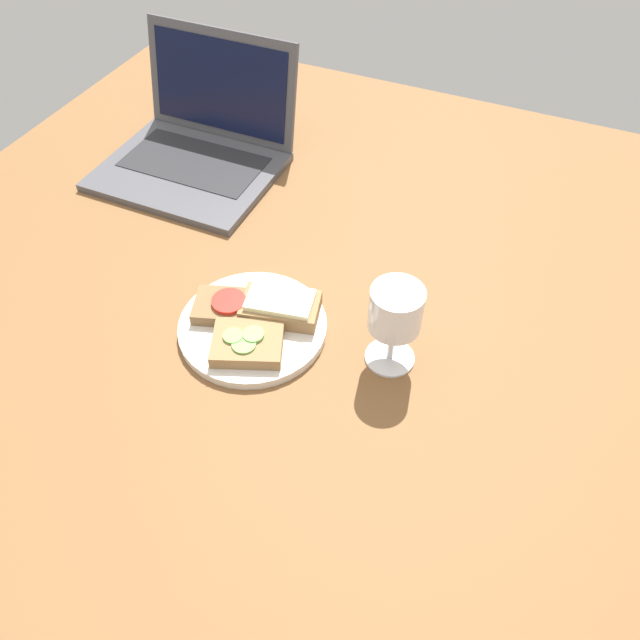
% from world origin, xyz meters
% --- Properties ---
extents(wooden_table, '(1.40, 1.40, 0.03)m').
position_xyz_m(wooden_table, '(0.00, 0.00, 0.01)').
color(wooden_table, brown).
rests_on(wooden_table, ground).
extents(plate, '(0.21, 0.21, 0.01)m').
position_xyz_m(plate, '(-0.04, -0.07, 0.04)').
color(plate, silver).
rests_on(plate, wooden_table).
extents(sandwich_with_tomato, '(0.11, 0.09, 0.02)m').
position_xyz_m(sandwich_with_tomato, '(-0.09, -0.06, 0.05)').
color(sandwich_with_tomato, brown).
rests_on(sandwich_with_tomato, plate).
extents(sandwich_with_cucumber, '(0.12, 0.11, 0.02)m').
position_xyz_m(sandwich_with_cucumber, '(-0.03, -0.11, 0.05)').
color(sandwich_with_cucumber, '#937047').
rests_on(sandwich_with_cucumber, plate).
extents(sandwich_with_cheese, '(0.12, 0.09, 0.03)m').
position_xyz_m(sandwich_with_cheese, '(-0.02, -0.03, 0.06)').
color(sandwich_with_cheese, '#937047').
rests_on(sandwich_with_cheese, plate).
extents(wine_glass, '(0.07, 0.07, 0.13)m').
position_xyz_m(wine_glass, '(0.15, -0.04, 0.12)').
color(wine_glass, white).
rests_on(wine_glass, wooden_table).
extents(laptop, '(0.31, 0.29, 0.20)m').
position_xyz_m(laptop, '(-0.33, 0.27, 0.07)').
color(laptop, '#4C4C51').
rests_on(laptop, wooden_table).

